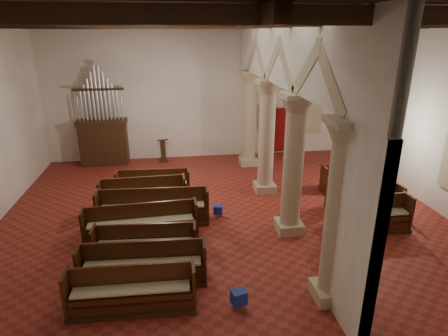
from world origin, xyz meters
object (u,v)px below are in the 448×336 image
pipe_organ (103,134)px  processional_banner (292,146)px  lectern (163,152)px  nave_pew_0 (132,296)px  aisle_pew_0 (376,219)px

pipe_organ → processional_banner: bearing=-8.2°
lectern → nave_pew_0: size_ratio=0.41×
pipe_organ → lectern: 2.70m
lectern → nave_pew_0: (-0.53, -9.74, -0.12)m
processional_banner → aisle_pew_0: size_ratio=1.36×
lectern → nave_pew_0: lectern is taller
lectern → nave_pew_0: 9.76m
processional_banner → aisle_pew_0: (0.63, -6.10, -0.47)m
pipe_organ → nave_pew_0: bearing=-78.4°
aisle_pew_0 → processional_banner: bearing=97.4°
nave_pew_0 → lectern: bearing=88.5°
lectern → aisle_pew_0: size_ratio=0.55×
processional_banner → nave_pew_0: (-6.23, -8.57, -0.51)m
nave_pew_0 → processional_banner: bearing=55.6°
lectern → aisle_pew_0: lectern is taller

